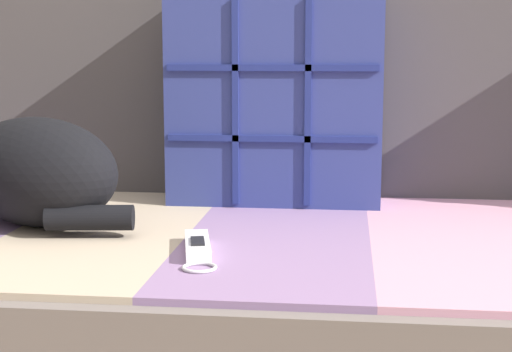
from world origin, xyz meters
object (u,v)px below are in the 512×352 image
(couch, at_px, (366,346))
(game_remote_near, at_px, (198,248))
(sleeping_cat, at_px, (29,175))
(throw_pillow_quilted, at_px, (275,101))

(couch, relative_size, game_remote_near, 9.58)
(couch, height_order, sleeping_cat, sleeping_cat)
(sleeping_cat, bearing_deg, game_remote_near, -25.84)
(couch, distance_m, sleeping_cat, 0.65)
(couch, distance_m, throw_pillow_quilted, 0.50)
(sleeping_cat, bearing_deg, throw_pillow_quilted, 32.76)
(sleeping_cat, bearing_deg, couch, 3.07)
(couch, bearing_deg, game_remote_near, -143.88)
(game_remote_near, bearing_deg, sleeping_cat, 154.16)
(throw_pillow_quilted, xyz_separation_m, game_remote_near, (-0.08, -0.41, -0.19))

